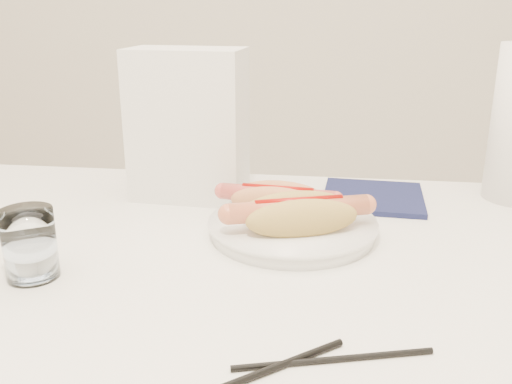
# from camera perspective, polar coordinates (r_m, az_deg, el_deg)

# --- Properties ---
(table) EXTENTS (1.20, 0.80, 0.75)m
(table) POSITION_cam_1_polar(r_m,az_deg,el_deg) (0.75, -2.42, -11.45)
(table) COLOR white
(table) RESTS_ON ground
(plate) EXTENTS (0.29, 0.29, 0.02)m
(plate) POSITION_cam_1_polar(r_m,az_deg,el_deg) (0.81, 3.69, -3.75)
(plate) COLOR white
(plate) RESTS_ON table
(hotdog_left) EXTENTS (0.17, 0.08, 0.05)m
(hotdog_left) POSITION_cam_1_polar(r_m,az_deg,el_deg) (0.83, 2.20, -0.78)
(hotdog_left) COLOR tan
(hotdog_left) RESTS_ON plate
(hotdog_right) EXTENTS (0.19, 0.12, 0.05)m
(hotdog_right) POSITION_cam_1_polar(r_m,az_deg,el_deg) (0.77, 4.33, -2.31)
(hotdog_right) COLOR tan
(hotdog_right) RESTS_ON plate
(water_glass) EXTENTS (0.06, 0.06, 0.09)m
(water_glass) POSITION_cam_1_polar(r_m,az_deg,el_deg) (0.73, -21.88, -4.89)
(water_glass) COLOR white
(water_glass) RESTS_ON table
(chopstick_near) EXTENTS (0.18, 0.15, 0.01)m
(chopstick_near) POSITION_cam_1_polar(r_m,az_deg,el_deg) (0.52, -1.72, -18.57)
(chopstick_near) COLOR black
(chopstick_near) RESTS_ON table
(chopstick_far) EXTENTS (0.19, 0.06, 0.01)m
(chopstick_far) POSITION_cam_1_polar(r_m,az_deg,el_deg) (0.55, 7.86, -16.38)
(chopstick_far) COLOR black
(chopstick_far) RESTS_ON table
(napkin_box) EXTENTS (0.19, 0.12, 0.25)m
(napkin_box) POSITION_cam_1_polar(r_m,az_deg,el_deg) (0.95, -6.86, 6.71)
(napkin_box) COLOR silver
(napkin_box) RESTS_ON table
(navy_napkin) EXTENTS (0.18, 0.18, 0.01)m
(navy_napkin) POSITION_cam_1_polar(r_m,az_deg,el_deg) (0.98, 11.73, -0.48)
(navy_napkin) COLOR #13183D
(navy_napkin) RESTS_ON table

